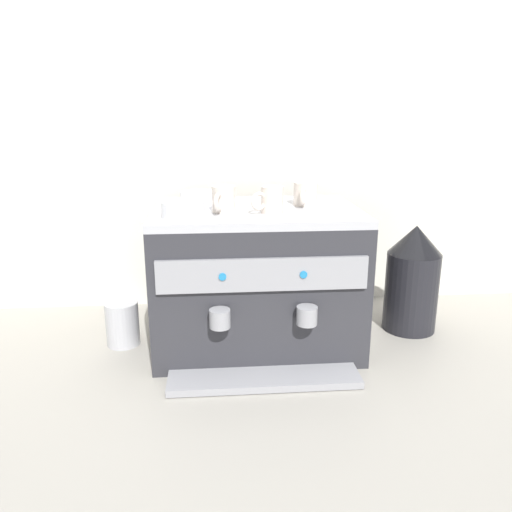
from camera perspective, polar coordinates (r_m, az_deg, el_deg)
The scene contains 10 objects.
ground_plane at distance 1.63m, azimuth -0.00°, elevation -9.57°, with size 4.00×4.00×0.00m, color #9E998E.
tiled_backsplash_wall at distance 1.83m, azimuth -0.96°, elevation 10.90°, with size 2.80×0.03×1.08m, color silver.
espresso_machine at distance 1.54m, azimuth 0.01°, elevation -2.48°, with size 0.61×0.54×0.43m.
ceramic_cup_0 at distance 1.43m, azimuth -3.76°, elevation 6.48°, with size 0.07×0.10×0.07m.
ceramic_cup_1 at distance 1.53m, azimuth 5.66°, elevation 7.07°, with size 0.07×0.11×0.07m.
ceramic_cup_2 at distance 1.41m, azimuth 1.72°, elevation 6.45°, with size 0.09×0.07×0.07m.
ceramic_bowl_0 at distance 1.60m, azimuth -6.62°, elevation 6.71°, with size 0.11×0.11×0.03m.
ceramic_bowl_1 at distance 1.38m, azimuth -8.35°, elevation 5.29°, with size 0.12×0.12×0.04m.
coffee_grinder at distance 1.72m, azimuth 17.46°, elevation -2.45°, with size 0.17×0.17×0.36m.
milk_pitcher at distance 1.63m, azimuth -15.04°, elevation -7.46°, with size 0.10×0.10×0.14m, color #B7B7BC.
Camera 1 is at (-0.12, -1.46, 0.71)m, focal length 34.95 mm.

